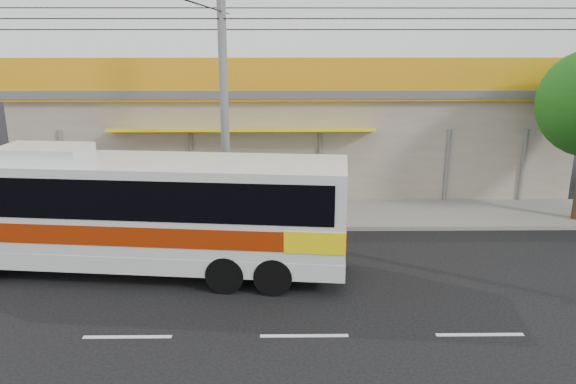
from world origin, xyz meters
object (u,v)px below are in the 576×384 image
coach_bus (141,207)px  utility_pole (221,11)px  motorbike_dark (60,210)px  motorbike_red (161,211)px

coach_bus → utility_pole: utility_pole is taller
coach_bus → motorbike_dark: bearing=141.4°
motorbike_red → motorbike_dark: (-3.55, 0.18, 0.00)m
motorbike_red → motorbike_dark: 3.56m
utility_pole → coach_bus: bearing=-120.1°
coach_bus → motorbike_dark: size_ratio=7.09×
coach_bus → motorbike_dark: (-3.81, 3.76, -1.28)m
coach_bus → utility_pole: bearing=65.9°
utility_pole → motorbike_dark: bearing=177.6°
coach_bus → utility_pole: size_ratio=0.35×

